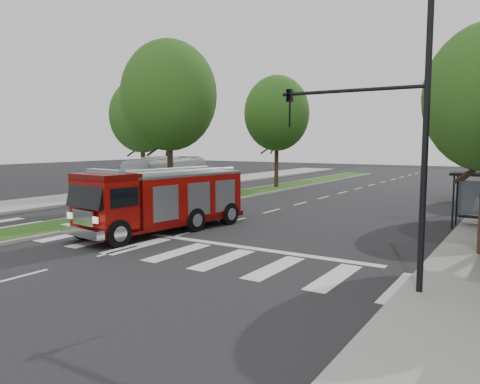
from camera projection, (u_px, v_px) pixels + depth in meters
name	position (u px, v px, depth m)	size (l,w,h in m)	color
ground	(186.00, 233.00, 20.65)	(140.00, 140.00, 0.00)	black
sidewalk_left	(121.00, 193.00, 36.73)	(5.00, 80.00, 0.15)	gray
median	(265.00, 190.00, 38.98)	(3.00, 50.00, 0.15)	gray
tree_median_near	(169.00, 96.00, 28.16)	(5.80, 5.80, 10.16)	black
tree_median_far	(277.00, 113.00, 39.99)	(5.60, 5.60, 9.72)	black
tree_left_mid	(142.00, 116.00, 37.51)	(5.20, 5.20, 9.16)	black
streetlight_right_near	(390.00, 117.00, 12.14)	(4.08, 0.22, 8.00)	black
fire_engine	(163.00, 200.00, 20.99)	(3.62, 8.74, 2.94)	#510604
city_bus	(167.00, 175.00, 37.48)	(2.44, 10.41, 2.90)	silver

